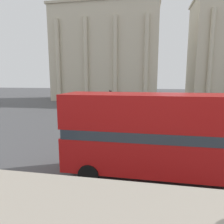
% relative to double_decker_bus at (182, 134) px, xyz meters
% --- Properties ---
extents(double_decker_bus, '(11.17, 2.63, 4.15)m').
position_rel_double_decker_bus_xyz_m(double_decker_bus, '(0.00, 0.00, 0.00)').
color(double_decker_bus, black).
rests_on(double_decker_bus, ground_plane).
extents(plaza_building_left, '(23.86, 11.68, 20.81)m').
position_rel_double_decker_bus_xyz_m(plaza_building_left, '(-11.51, 37.27, 8.10)').
color(plaza_building_left, beige).
rests_on(plaza_building_left, ground_plane).
extents(traffic_light_mid, '(0.42, 0.24, 3.26)m').
position_rel_double_decker_bus_xyz_m(traffic_light_mid, '(-4.82, 10.41, -0.15)').
color(traffic_light_mid, black).
rests_on(traffic_light_mid, ground_plane).
extents(traffic_light_far, '(0.42, 0.24, 3.35)m').
position_rel_double_decker_bus_xyz_m(traffic_light_far, '(-6.78, 17.72, -0.10)').
color(traffic_light_far, black).
rests_on(traffic_light_far, ground_plane).
extents(pedestrian_white, '(0.32, 0.32, 1.82)m').
position_rel_double_decker_bus_xyz_m(pedestrian_white, '(-8.76, 20.61, -1.24)').
color(pedestrian_white, '#282B33').
rests_on(pedestrian_white, ground_plane).
extents(pedestrian_black, '(0.32, 0.32, 1.64)m').
position_rel_double_decker_bus_xyz_m(pedestrian_black, '(3.77, 26.59, -1.36)').
color(pedestrian_black, '#282B33').
rests_on(pedestrian_black, ground_plane).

